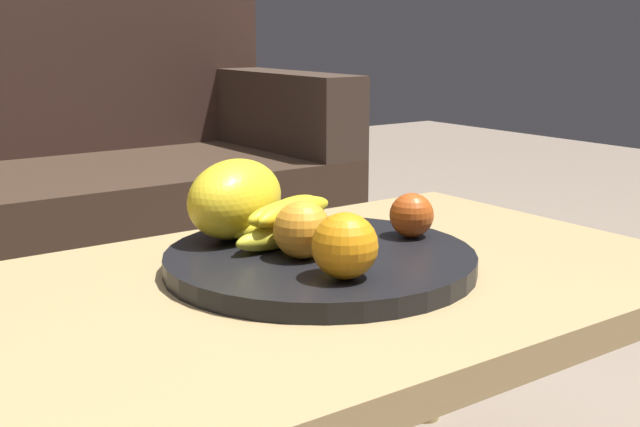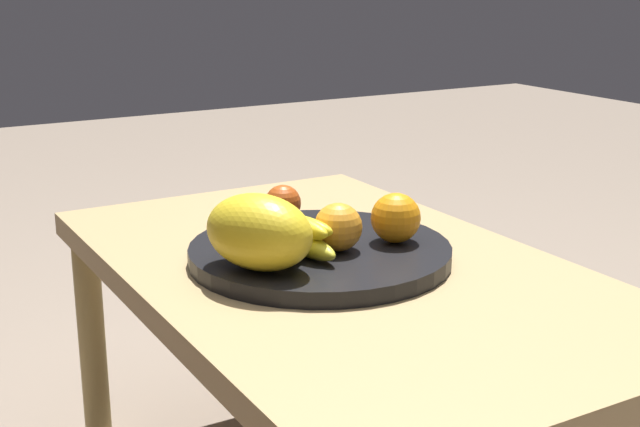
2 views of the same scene
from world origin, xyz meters
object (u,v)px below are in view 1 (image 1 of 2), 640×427
Objects in this scene: melon_large_front at (235,199)px; banana_bunch at (288,223)px; fruit_bowl at (320,261)px; orange_front at (345,246)px; orange_left at (305,229)px; coffee_table at (307,317)px; apple_front at (412,215)px.

melon_large_front is 0.09m from banana_bunch.
orange_front is at bearing -111.94° from fruit_bowl.
melon_large_front is 0.97× the size of banana_bunch.
coffee_table is at bearing -110.46° from orange_left.
melon_large_front is 0.24m from orange_front.
fruit_bowl is 6.59× the size of apple_front.
fruit_bowl is 0.13m from orange_front.
fruit_bowl is at bearing 31.00° from coffee_table.
coffee_table is 0.13m from banana_bunch.
fruit_bowl is (0.04, 0.02, 0.06)m from coffee_table.
apple_front is (0.18, -0.00, -0.01)m from orange_left.
coffee_table is 0.11m from orange_left.
melon_large_front is (-0.05, 0.13, 0.07)m from fruit_bowl.
coffee_table is at bearing -104.95° from banana_bunch.
orange_left is 0.18m from apple_front.
orange_left is at bearing -161.30° from fruit_bowl.
banana_bunch is at bearing 75.05° from coffee_table.
banana_bunch is at bearing 158.67° from apple_front.
fruit_bowl is 5.21× the size of orange_front.
melon_large_front is 2.73× the size of apple_front.
coffee_table is 14.05× the size of orange_left.
apple_front is at bearing -0.71° from orange_left.
melon_large_front reaches higher than banana_bunch.
apple_front reaches higher than coffee_table.
melon_large_front is at bearing 97.78° from orange_left.
banana_bunch is (-0.16, 0.06, 0.00)m from apple_front.
banana_bunch reaches higher than fruit_bowl.
melon_large_front is at bearing 111.56° from fruit_bowl.
fruit_bowl is at bearing -72.15° from banana_bunch.
orange_front is at bearing -99.83° from banana_bunch.
coffee_table is at bearing 84.49° from orange_front.
melon_large_front reaches higher than coffee_table.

